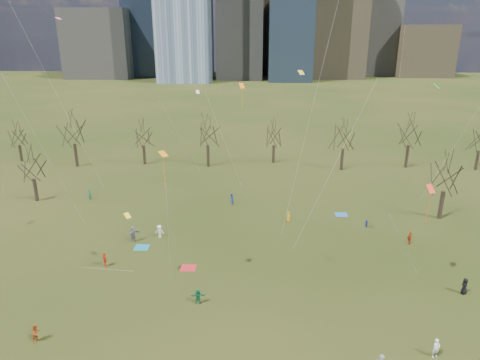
{
  "coord_description": "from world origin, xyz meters",
  "views": [
    {
      "loc": [
        1.96,
        -34.66,
        22.92
      ],
      "look_at": [
        0.0,
        12.0,
        7.0
      ],
      "focal_mm": 32.0,
      "sensor_mm": 36.0,
      "label": 1
    }
  ],
  "objects_px": {
    "blanket_teal": "(142,247)",
    "blanket_crimson": "(188,268)",
    "person_1": "(436,348)",
    "person_2": "(36,333)",
    "person_4": "(105,260)",
    "blanket_navy": "(341,215)"
  },
  "relations": [
    {
      "from": "person_4",
      "to": "blanket_crimson",
      "type": "bearing_deg",
      "value": -129.48
    },
    {
      "from": "person_1",
      "to": "blanket_teal",
      "type": "bearing_deg",
      "value": 129.09
    },
    {
      "from": "blanket_crimson",
      "to": "person_4",
      "type": "height_order",
      "value": "person_4"
    },
    {
      "from": "blanket_crimson",
      "to": "person_1",
      "type": "height_order",
      "value": "person_1"
    },
    {
      "from": "blanket_crimson",
      "to": "person_2",
      "type": "relative_size",
      "value": 1.04
    },
    {
      "from": "blanket_navy",
      "to": "person_4",
      "type": "relative_size",
      "value": 1.04
    },
    {
      "from": "blanket_teal",
      "to": "blanket_crimson",
      "type": "height_order",
      "value": "same"
    },
    {
      "from": "person_2",
      "to": "person_4",
      "type": "bearing_deg",
      "value": 13.83
    },
    {
      "from": "blanket_teal",
      "to": "person_1",
      "type": "height_order",
      "value": "person_1"
    },
    {
      "from": "blanket_navy",
      "to": "person_2",
      "type": "xyz_separation_m",
      "value": [
        -28.49,
        -26.2,
        0.75
      ]
    },
    {
      "from": "person_2",
      "to": "blanket_teal",
      "type": "bearing_deg",
      "value": 6.3
    },
    {
      "from": "blanket_navy",
      "to": "blanket_crimson",
      "type": "relative_size",
      "value": 1.0
    },
    {
      "from": "blanket_navy",
      "to": "person_2",
      "type": "distance_m",
      "value": 38.72
    },
    {
      "from": "person_1",
      "to": "person_4",
      "type": "bearing_deg",
      "value": 138.24
    },
    {
      "from": "person_2",
      "to": "person_4",
      "type": "xyz_separation_m",
      "value": [
        1.45,
        11.59,
        0.0
      ]
    },
    {
      "from": "person_4",
      "to": "person_2",
      "type": "bearing_deg",
      "value": 133.43
    },
    {
      "from": "blanket_teal",
      "to": "blanket_navy",
      "type": "relative_size",
      "value": 1.0
    },
    {
      "from": "blanket_teal",
      "to": "blanket_navy",
      "type": "height_order",
      "value": "same"
    },
    {
      "from": "blanket_teal",
      "to": "person_1",
      "type": "distance_m",
      "value": 31.11
    },
    {
      "from": "blanket_teal",
      "to": "blanket_crimson",
      "type": "relative_size",
      "value": 1.0
    },
    {
      "from": "person_1",
      "to": "person_2",
      "type": "bearing_deg",
      "value": 159.8
    },
    {
      "from": "blanket_navy",
      "to": "blanket_crimson",
      "type": "height_order",
      "value": "same"
    }
  ]
}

